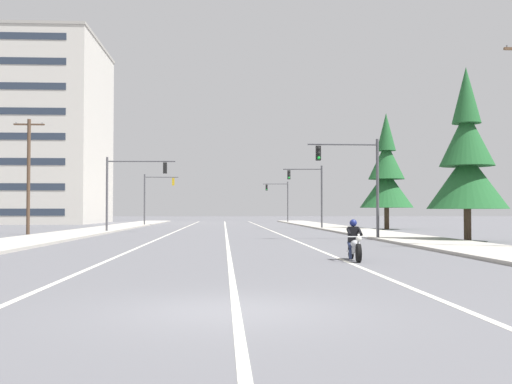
% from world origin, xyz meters
% --- Properties ---
extents(ground_plane, '(400.00, 400.00, 0.00)m').
position_xyz_m(ground_plane, '(0.00, 0.00, 0.00)').
color(ground_plane, '#5B5B60').
extents(lane_stripe_center, '(0.16, 100.00, 0.01)m').
position_xyz_m(lane_stripe_center, '(0.13, 45.00, 0.00)').
color(lane_stripe_center, beige).
rests_on(lane_stripe_center, ground).
extents(lane_stripe_left, '(0.16, 100.00, 0.01)m').
position_xyz_m(lane_stripe_left, '(-4.19, 45.00, 0.00)').
color(lane_stripe_left, beige).
rests_on(lane_stripe_left, ground).
extents(lane_stripe_right, '(0.16, 100.00, 0.01)m').
position_xyz_m(lane_stripe_right, '(4.18, 45.00, 0.00)').
color(lane_stripe_right, beige).
rests_on(lane_stripe_right, ground).
extents(sidewalk_kerb_right, '(4.40, 110.00, 0.14)m').
position_xyz_m(sidewalk_kerb_right, '(11.24, 40.00, 0.07)').
color(sidewalk_kerb_right, '#ADA89E').
rests_on(sidewalk_kerb_right, ground).
extents(sidewalk_kerb_left, '(4.40, 110.00, 0.14)m').
position_xyz_m(sidewalk_kerb_left, '(-11.24, 40.00, 0.07)').
color(sidewalk_kerb_left, '#ADA89E').
rests_on(sidewalk_kerb_left, ground).
extents(motorcycle_with_rider, '(0.70, 2.19, 1.46)m').
position_xyz_m(motorcycle_with_rider, '(4.54, 10.89, 0.59)').
color(motorcycle_with_rider, black).
rests_on(motorcycle_with_rider, ground).
extents(traffic_signal_near_right, '(4.42, 0.40, 6.20)m').
position_xyz_m(traffic_signal_near_right, '(8.14, 26.86, 4.07)').
color(traffic_signal_near_right, '#47474C').
rests_on(traffic_signal_near_right, ground).
extents(traffic_signal_near_left, '(5.68, 0.41, 6.20)m').
position_xyz_m(traffic_signal_near_left, '(-8.01, 40.71, 4.15)').
color(traffic_signal_near_left, '#47474C').
rests_on(traffic_signal_near_left, ground).
extents(traffic_signal_mid_right, '(3.86, 0.40, 6.20)m').
position_xyz_m(traffic_signal_mid_right, '(8.43, 49.47, 4.03)').
color(traffic_signal_mid_right, '#47474C').
rests_on(traffic_signal_mid_right, ground).
extents(traffic_signal_mid_left, '(4.10, 0.51, 6.20)m').
position_xyz_m(traffic_signal_mid_left, '(-8.43, 64.63, 4.05)').
color(traffic_signal_mid_left, '#47474C').
rests_on(traffic_signal_mid_left, ground).
extents(traffic_signal_far_right, '(3.86, 0.37, 6.20)m').
position_xyz_m(traffic_signal_far_right, '(8.55, 82.73, 4.03)').
color(traffic_signal_far_right, '#47474C').
rests_on(traffic_signal_far_right, ground).
extents(utility_pole_left_near, '(2.29, 0.26, 8.69)m').
position_xyz_m(utility_pole_left_near, '(-14.75, 36.66, 4.56)').
color(utility_pole_left_near, '#4C3828').
rests_on(utility_pole_left_near, ground).
extents(conifer_tree_right_verge_near, '(4.60, 4.60, 10.13)m').
position_xyz_m(conifer_tree_right_verge_near, '(13.97, 24.27, 4.64)').
color(conifer_tree_right_verge_near, '#423023').
rests_on(conifer_tree_right_verge_near, ground).
extents(conifer_tree_right_verge_far, '(5.09, 5.09, 11.21)m').
position_xyz_m(conifer_tree_right_verge_far, '(15.56, 48.14, 5.14)').
color(conifer_tree_right_verge_far, '#423023').
rests_on(conifer_tree_right_verge_far, ground).
extents(apartment_building_far_left_block, '(28.73, 22.00, 26.28)m').
position_xyz_m(apartment_building_far_left_block, '(-32.31, 80.79, 13.15)').
color(apartment_building_far_left_block, beige).
rests_on(apartment_building_far_left_block, ground).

